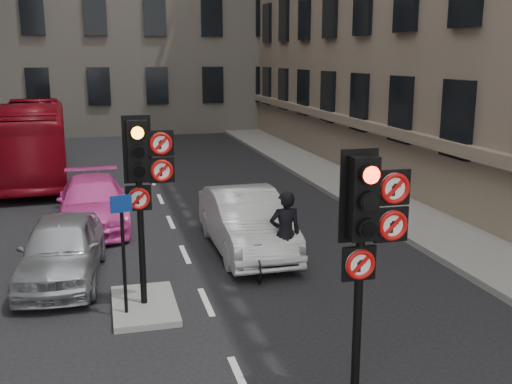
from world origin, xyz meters
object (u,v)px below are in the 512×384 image
motorcyclist (285,234)px  info_sign (123,238)px  car_silver (62,249)px  car_white (246,221)px  car_pink (93,203)px  signal_far (143,170)px  motorcycle (254,257)px  signal_near (367,225)px  bus_red (32,140)px

motorcyclist → info_sign: bearing=24.0°
car_silver → car_white: size_ratio=0.89×
car_pink → motorcyclist: motorcyclist is taller
car_white → info_sign: (-3.07, -3.30, 0.80)m
info_sign → car_pink: bearing=80.7°
car_white → motorcyclist: size_ratio=2.40×
signal_far → motorcycle: bearing=25.3°
car_silver → motorcycle: bearing=-7.7°
signal_far → motorcyclist: signal_far is taller
signal_near → bus_red: (-5.99, 18.22, -1.12)m
car_white → motorcyclist: (0.42, -1.91, 0.20)m
signal_far → bus_red: signal_far is taller
car_pink → signal_near: bearing=-71.3°
motorcycle → car_silver: bearing=171.2°
car_white → car_pink: 4.94m
car_pink → bus_red: size_ratio=0.45×
motorcycle → motorcyclist: (0.66, -0.12, 0.51)m
car_pink → motorcycle: car_pink is taller
signal_far → car_silver: signal_far is taller
bus_red → car_silver: bearing=-85.1°
signal_far → info_sign: size_ratio=1.60×
car_silver → info_sign: bearing=-58.1°
bus_red → signal_far: bearing=-79.8°
car_white → car_pink: car_white is taller
car_silver → info_sign: 2.82m
car_white → motorcycle: (-0.24, -1.79, -0.31)m
car_pink → signal_far: bearing=-81.3°
info_sign → car_silver: bearing=102.8°
car_white → car_pink: size_ratio=0.99×
signal_near → car_silver: 7.61m
signal_far → motorcycle: size_ratio=2.39×
car_silver → motorcycle: (4.06, -0.88, -0.25)m
car_silver → car_white: bearing=16.5°
car_silver → car_pink: car_silver is taller
car_white → bus_red: bus_red is taller
signal_near → bus_red: size_ratio=0.34×
car_silver → car_pink: size_ratio=0.87×
car_pink → bus_red: bus_red is taller
signal_near → car_silver: bearing=125.4°
motorcyclist → info_sign: (-3.49, -1.39, 0.60)m
car_white → motorcyclist: bearing=-78.3°
car_pink → info_sign: info_sign is taller
signal_far → info_sign: 1.28m
car_pink → bus_red: 8.39m
car_silver → car_white: car_white is taller
car_pink → info_sign: bearing=-85.6°
motorcyclist → signal_near: bearing=87.2°
motorcycle → signal_far: bearing=-151.3°
signal_far → car_pink: bearing=99.6°
motorcyclist → bus_red: bearing=-61.7°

